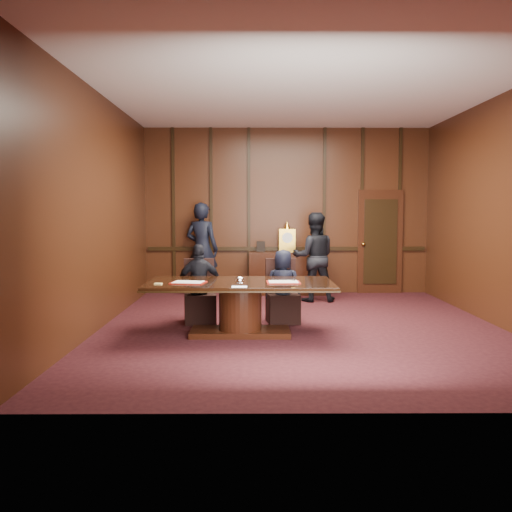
{
  "coord_description": "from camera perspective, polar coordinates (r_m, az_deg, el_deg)",
  "views": [
    {
      "loc": [
        -0.73,
        -8.05,
        1.74
      ],
      "look_at": [
        -0.67,
        0.36,
        1.05
      ],
      "focal_mm": 38.0,
      "sensor_mm": 36.0,
      "label": 1
    }
  ],
  "objects": [
    {
      "name": "room",
      "position": [
        8.23,
        5.17,
        4.55
      ],
      "size": [
        7.0,
        7.04,
        3.5
      ],
      "color": "black",
      "rests_on": "ground"
    },
    {
      "name": "folder_right",
      "position": [
        7.51,
        2.89,
        -2.75
      ],
      "size": [
        0.47,
        0.34,
        0.02
      ],
      "rotation": [
        0.0,
        0.0,
        0.02
      ],
      "color": "maroon",
      "rests_on": "conference_table"
    },
    {
      "name": "sideboard",
      "position": [
        11.4,
        3.28,
        -1.63
      ],
      "size": [
        1.6,
        0.45,
        1.54
      ],
      "color": "black",
      "rests_on": "ground"
    },
    {
      "name": "chair_right",
      "position": [
        8.56,
        2.81,
        -5.05
      ],
      "size": [
        0.54,
        0.54,
        0.99
      ],
      "rotation": [
        0.0,
        0.0,
        0.13
      ],
      "color": "black",
      "rests_on": "ground"
    },
    {
      "name": "signatory_right",
      "position": [
        8.45,
        2.87,
        -3.23
      ],
      "size": [
        0.63,
        0.47,
        1.16
      ],
      "primitive_type": "imported",
      "rotation": [
        0.0,
        0.0,
        2.95
      ],
      "color": "black",
      "rests_on": "ground"
    },
    {
      "name": "signatory_left",
      "position": [
        8.47,
        -5.96,
        -2.93
      ],
      "size": [
        0.77,
        0.41,
        1.24
      ],
      "primitive_type": "imported",
      "rotation": [
        0.0,
        0.0,
        3.29
      ],
      "color": "black",
      "rests_on": "ground"
    },
    {
      "name": "witness_right",
      "position": [
        10.54,
        6.12,
        -0.11
      ],
      "size": [
        0.84,
        0.66,
        1.72
      ],
      "primitive_type": "imported",
      "rotation": [
        0.0,
        0.0,
        3.14
      ],
      "color": "black",
      "rests_on": "ground"
    },
    {
      "name": "conference_table",
      "position": [
        7.65,
        -1.67,
        -4.57
      ],
      "size": [
        2.62,
        1.32,
        0.76
      ],
      "color": "black",
      "rests_on": "ground"
    },
    {
      "name": "notepad",
      "position": [
        7.46,
        -10.26,
        -2.88
      ],
      "size": [
        0.11,
        0.09,
        0.01
      ],
      "primitive_type": "cube",
      "rotation": [
        0.0,
        0.0,
        -0.17
      ],
      "color": "#E2C46E",
      "rests_on": "conference_table"
    },
    {
      "name": "inkstand",
      "position": [
        7.16,
        -1.76,
        -2.74
      ],
      "size": [
        0.2,
        0.14,
        0.12
      ],
      "color": "white",
      "rests_on": "conference_table"
    },
    {
      "name": "chair_left",
      "position": [
        8.59,
        -5.92,
        -5.03
      ],
      "size": [
        0.54,
        0.54,
        0.99
      ],
      "rotation": [
        0.0,
        0.0,
        0.14
      ],
      "color": "black",
      "rests_on": "ground"
    },
    {
      "name": "witness_left",
      "position": [
        11.23,
        -5.71,
        0.71
      ],
      "size": [
        0.82,
        0.67,
        1.93
      ],
      "primitive_type": "imported",
      "rotation": [
        0.0,
        0.0,
        2.79
      ],
      "color": "black",
      "rests_on": "ground"
    },
    {
      "name": "folder_left",
      "position": [
        7.52,
        -7.13,
        -2.77
      ],
      "size": [
        0.51,
        0.4,
        0.02
      ],
      "rotation": [
        0.0,
        0.0,
        -0.16
      ],
      "color": "maroon",
      "rests_on": "conference_table"
    }
  ]
}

